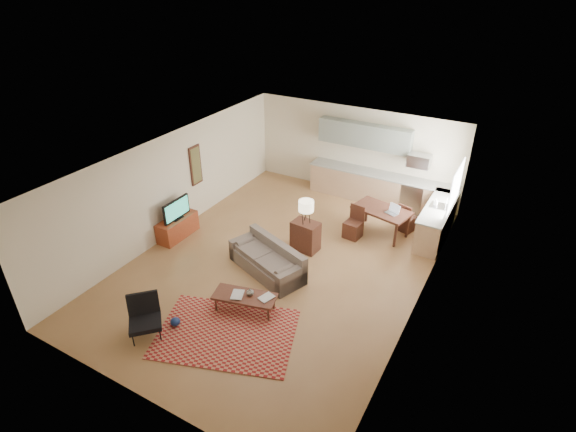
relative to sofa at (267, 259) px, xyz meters
The scene contains 25 objects.
room 1.11m from the sofa, 74.52° to the left, with size 9.00×9.00×9.00m.
kitchen_counter_back 4.77m from the sofa, 77.50° to the left, with size 4.26×0.64×0.92m, color tan, non-canonical shape.
kitchen_counter_right 4.63m from the sofa, 48.63° to the left, with size 0.64×2.26×0.92m, color tan, non-canonical shape.
kitchen_range 5.12m from the sofa, 65.40° to the left, with size 0.62×0.62×0.90m, color #A5A8AD.
kitchen_microwave 5.28m from the sofa, 65.49° to the left, with size 0.62×0.40×0.35m, color #A5A8AD.
upper_cabinets 5.08m from the sofa, 84.86° to the left, with size 2.80×0.34×0.70m, color gray.
window_right 4.98m from the sofa, 45.96° to the left, with size 0.02×1.40×1.05m, color white.
wall_art_left 3.58m from the sofa, 155.91° to the left, with size 0.06×0.42×1.10m, color olive, non-canonical shape.
triptych 5.14m from the sofa, 89.63° to the left, with size 1.70×0.04×0.50m, color #F5E7BF, non-canonical shape.
rug 2.20m from the sofa, 80.00° to the right, with size 2.65×1.84×0.02m, color maroon.
sofa is the anchor object (origin of this frame).
coffee_table 1.43m from the sofa, 77.13° to the right, with size 1.31×0.52×0.40m, color #4B2418, non-canonical shape.
book_a 1.50m from the sofa, 87.10° to the right, with size 0.34×0.39×0.03m, color maroon.
book_b 1.36m from the sofa, 61.66° to the right, with size 0.31×0.36×0.02m, color navy.
vase 1.37m from the sofa, 72.81° to the right, with size 0.16×0.16×0.16m, color black.
armchair 3.06m from the sofa, 108.27° to the right, with size 0.70×0.70×0.80m, color black, non-canonical shape.
tv_credenza 2.88m from the sofa, behind, with size 0.46×1.19×0.55m, color maroon, non-canonical shape.
tv 2.87m from the sofa, behind, with size 0.09×0.91×0.55m, color black, non-canonical shape.
console_table 1.33m from the sofa, 74.58° to the left, with size 0.67×0.44×0.78m, color #3A1D14, non-canonical shape.
table_lamp 1.51m from the sofa, 74.58° to the left, with size 0.38×0.38×0.62m, color beige, non-canonical shape.
dining_table 3.41m from the sofa, 59.25° to the left, with size 1.46×0.84×0.74m, color #3A1D14, non-canonical shape.
dining_chair_near 2.68m from the sofa, 63.98° to the left, with size 0.42×0.44×0.87m, color #3A1D14, non-canonical shape.
dining_chair_far 4.15m from the sofa, 56.19° to the left, with size 0.39×0.41×0.81m, color #3A1D14, non-canonical shape.
laptop 3.52m from the sofa, 54.31° to the left, with size 0.31×0.23×0.23m, color #A5A8AD, non-canonical shape.
soap_bottle 4.61m from the sofa, 49.53° to the left, with size 0.10×0.10×0.19m, color #F5E7BF.
Camera 1 is at (4.49, -7.71, 6.36)m, focal length 28.00 mm.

